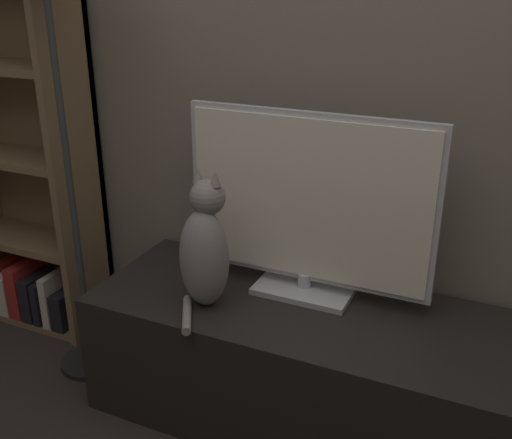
{
  "coord_description": "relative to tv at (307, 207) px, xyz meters",
  "views": [
    {
      "loc": [
        0.56,
        -0.68,
        1.44
      ],
      "look_at": [
        -0.17,
        0.9,
        0.72
      ],
      "focal_mm": 42.0,
      "sensor_mm": 36.0,
      "label": 1
    }
  ],
  "objects": [
    {
      "name": "bookshelf",
      "position": [
        -1.26,
        0.07,
        -0.1
      ],
      "size": [
        0.61,
        0.28,
        1.49
      ],
      "color": "brown",
      "rests_on": "ground_plane"
    },
    {
      "name": "tv",
      "position": [
        0.0,
        0.0,
        0.0
      ],
      "size": [
        0.83,
        0.19,
        0.61
      ],
      "color": "#B7B7BC",
      "rests_on": "tv_stand"
    },
    {
      "name": "wall_back",
      "position": [
        0.03,
        0.21,
        0.56
      ],
      "size": [
        4.8,
        0.05,
        2.6
      ],
      "color": "#756B5B",
      "rests_on": "ground_plane"
    },
    {
      "name": "cat",
      "position": [
        -0.26,
        -0.21,
        -0.11
      ],
      "size": [
        0.17,
        0.29,
        0.45
      ],
      "rotation": [
        0.0,
        0.0,
        -0.08
      ],
      "color": "gray",
      "rests_on": "tv_stand"
    },
    {
      "name": "tv_stand",
      "position": [
        0.03,
        -0.1,
        -0.53
      ],
      "size": [
        1.4,
        0.55,
        0.44
      ],
      "color": "black",
      "rests_on": "ground_plane"
    }
  ]
}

